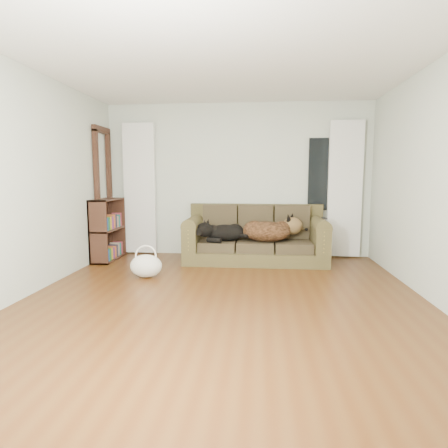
# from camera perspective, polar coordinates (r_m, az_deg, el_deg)

# --- Properties ---
(floor) EXTENTS (5.00, 5.00, 0.00)m
(floor) POSITION_cam_1_polar(r_m,az_deg,el_deg) (4.22, -0.09, -11.58)
(floor) COLOR #49260E
(floor) RESTS_ON ground
(ceiling) EXTENTS (5.00, 5.00, 0.00)m
(ceiling) POSITION_cam_1_polar(r_m,az_deg,el_deg) (4.18, -0.10, 24.46)
(ceiling) COLOR white
(ceiling) RESTS_ON ground
(wall_back) EXTENTS (4.50, 0.04, 2.60)m
(wall_back) POSITION_cam_1_polar(r_m,az_deg,el_deg) (6.49, 2.02, 6.68)
(wall_back) COLOR beige
(wall_back) RESTS_ON ground
(wall_left) EXTENTS (0.04, 5.00, 2.60)m
(wall_left) POSITION_cam_1_polar(r_m,az_deg,el_deg) (4.77, -28.26, 5.65)
(wall_left) COLOR beige
(wall_left) RESTS_ON ground
(wall_right) EXTENTS (0.04, 5.00, 2.60)m
(wall_right) POSITION_cam_1_polar(r_m,az_deg,el_deg) (4.40, 30.69, 5.44)
(wall_right) COLOR beige
(wall_right) RESTS_ON ground
(curtain_left) EXTENTS (0.55, 0.08, 2.25)m
(curtain_left) POSITION_cam_1_polar(r_m,az_deg,el_deg) (6.73, -12.70, 5.25)
(curtain_left) COLOR white
(curtain_left) RESTS_ON ground
(curtain_right) EXTENTS (0.55, 0.08, 2.25)m
(curtain_right) POSITION_cam_1_polar(r_m,az_deg,el_deg) (6.56, 17.94, 5.03)
(curtain_right) COLOR white
(curtain_right) RESTS_ON ground
(window_pane) EXTENTS (0.50, 0.03, 1.20)m
(window_pane) POSITION_cam_1_polar(r_m,az_deg,el_deg) (6.54, 14.91, 7.33)
(window_pane) COLOR black
(window_pane) RESTS_ON wall_back
(door_casing) EXTENTS (0.07, 0.60, 2.10)m
(door_casing) POSITION_cam_1_polar(r_m,az_deg,el_deg) (6.56, -17.84, 4.16)
(door_casing) COLOR black
(door_casing) RESTS_ON ground
(sofa) EXTENTS (2.23, 0.96, 0.91)m
(sofa) POSITION_cam_1_polar(r_m,az_deg,el_deg) (6.02, 4.80, -1.50)
(sofa) COLOR #2E2D16
(sofa) RESTS_ON floor
(dog_black_lab) EXTENTS (0.66, 0.49, 0.27)m
(dog_black_lab) POSITION_cam_1_polar(r_m,az_deg,el_deg) (5.94, -0.18, -1.30)
(dog_black_lab) COLOR black
(dog_black_lab) RESTS_ON sofa
(dog_shepherd) EXTENTS (0.85, 0.65, 0.35)m
(dog_shepherd) POSITION_cam_1_polar(r_m,az_deg,el_deg) (5.94, 6.94, -1.26)
(dog_shepherd) COLOR black
(dog_shepherd) RESTS_ON sofa
(tv_remote) EXTENTS (0.07, 0.20, 0.02)m
(tv_remote) POSITION_cam_1_polar(r_m,az_deg,el_deg) (5.93, 15.06, 0.87)
(tv_remote) COLOR black
(tv_remote) RESTS_ON sofa
(tote_bag) EXTENTS (0.51, 0.45, 0.31)m
(tote_bag) POSITION_cam_1_polar(r_m,az_deg,el_deg) (5.21, -11.79, -6.25)
(tote_bag) COLOR silver
(tote_bag) RESTS_ON floor
(bookshelf) EXTENTS (0.38, 0.83, 1.00)m
(bookshelf) POSITION_cam_1_polar(r_m,az_deg,el_deg) (6.43, -17.28, -0.80)
(bookshelf) COLOR black
(bookshelf) RESTS_ON floor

